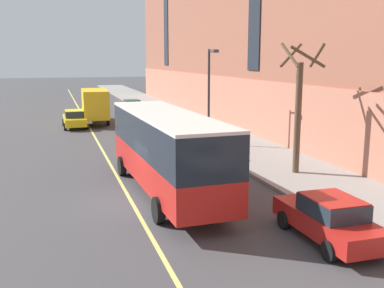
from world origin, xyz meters
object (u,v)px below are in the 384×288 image
(parked_car_champagne_6, at_px, (146,113))
(taxi_cab, at_px, (74,119))
(parked_car_red_3, at_px, (329,219))
(parked_car_green_5, at_px, (132,107))
(city_bus, at_px, (166,148))
(street_lamp, at_px, (210,86))
(parked_car_darkgray_1, at_px, (161,123))
(parked_car_darkgray_4, at_px, (201,146))
(street_tree_mid_block, at_px, (299,106))
(box_truck, at_px, (95,104))

(parked_car_champagne_6, xyz_separation_m, taxi_cab, (-6.79, -2.11, 0.00))
(parked_car_red_3, height_order, parked_car_green_5, same)
(city_bus, relative_size, street_lamp, 1.77)
(parked_car_darkgray_1, height_order, parked_car_darkgray_4, same)
(parked_car_darkgray_1, distance_m, taxi_cab, 8.14)
(parked_car_green_5, relative_size, street_tree_mid_block, 0.68)
(parked_car_red_3, distance_m, parked_car_champagne_6, 30.35)
(parked_car_champagne_6, bearing_deg, parked_car_darkgray_4, -90.17)
(parked_car_red_3, distance_m, street_tree_mid_block, 9.11)
(parked_car_green_5, bearing_deg, parked_car_darkgray_1, -89.48)
(taxi_cab, bearing_deg, parked_car_green_5, 52.27)
(parked_car_darkgray_4, relative_size, street_tree_mid_block, 0.71)
(box_truck, relative_size, street_lamp, 1.15)
(box_truck, relative_size, street_tree_mid_block, 1.12)
(parked_car_green_5, xyz_separation_m, box_truck, (-4.56, -6.50, 1.02))
(city_bus, bearing_deg, taxi_cab, 97.80)
(parked_car_darkgray_4, relative_size, street_lamp, 0.72)
(city_bus, xyz_separation_m, street_lamp, (5.52, 9.78, 2.02))
(parked_car_green_5, xyz_separation_m, parked_car_champagne_6, (0.26, -6.32, -0.00))
(street_tree_mid_block, bearing_deg, city_bus, -170.62)
(city_bus, bearing_deg, parked_car_darkgray_4, 59.86)
(parked_car_darkgray_1, xyz_separation_m, street_lamp, (1.82, -6.99, 3.36))
(city_bus, distance_m, parked_car_darkgray_1, 17.23)
(city_bus, relative_size, parked_car_champagne_6, 2.60)
(parked_car_darkgray_4, height_order, parked_car_green_5, same)
(city_bus, distance_m, parked_car_champagne_6, 23.94)
(taxi_cab, distance_m, street_tree_mid_block, 22.89)
(parked_car_darkgray_4, bearing_deg, parked_car_red_3, -89.68)
(parked_car_darkgray_1, distance_m, street_lamp, 7.97)
(parked_car_red_3, distance_m, parked_car_green_5, 36.68)
(taxi_cab, height_order, street_tree_mid_block, street_tree_mid_block)
(parked_car_champagne_6, relative_size, taxi_cab, 0.92)
(parked_car_darkgray_4, relative_size, box_truck, 0.63)
(parked_car_darkgray_4, height_order, street_tree_mid_block, street_tree_mid_block)
(parked_car_darkgray_4, relative_size, taxi_cab, 0.98)
(city_bus, xyz_separation_m, parked_car_darkgray_4, (3.80, 6.54, -1.34))
(parked_car_red_3, xyz_separation_m, box_truck, (-4.84, 30.18, 1.02))
(parked_car_darkgray_4, height_order, parked_car_champagne_6, same)
(parked_car_red_3, bearing_deg, box_truck, 99.11)
(parked_car_darkgray_4, distance_m, parked_car_champagne_6, 17.06)
(parked_car_champagne_6, xyz_separation_m, box_truck, (-4.82, -0.17, 1.02))
(parked_car_green_5, xyz_separation_m, taxi_cab, (-6.52, -8.43, 0.00))
(parked_car_red_3, bearing_deg, street_tree_mid_block, 66.90)
(parked_car_darkgray_4, bearing_deg, box_truck, 105.77)
(parked_car_champagne_6, bearing_deg, parked_car_green_5, 92.37)
(box_truck, bearing_deg, street_lamp, -64.54)
(city_bus, height_order, parked_car_darkgray_1, city_bus)
(street_tree_mid_block, bearing_deg, parked_car_darkgray_4, 123.02)
(parked_car_champagne_6, height_order, street_lamp, street_lamp)
(parked_car_red_3, distance_m, parked_car_darkgray_4, 13.29)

